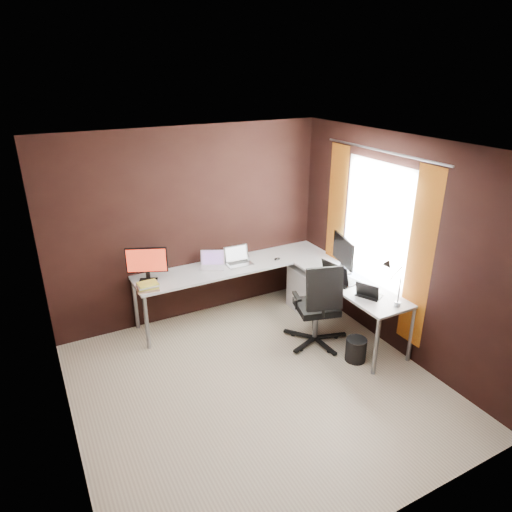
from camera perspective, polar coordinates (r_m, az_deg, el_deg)
The scene contains 15 objects.
room at distance 4.56m, azimuth 3.50°, elevation -1.54°, with size 3.60×3.60×2.50m.
desk at distance 5.80m, azimuth 2.62°, elevation -2.48°, with size 2.65×2.25×0.73m.
drawer_pedestal at distance 6.34m, azimuth 6.64°, elevation -4.11°, with size 0.42×0.50×0.60m, color white.
monitor_left at distance 5.60m, azimuth -13.50°, elevation -0.79°, with size 0.46×0.23×0.43m.
monitor_right at distance 5.79m, azimuth 10.86°, elevation 0.44°, with size 0.19×0.55×0.46m.
laptop_white at distance 5.93m, azimuth -5.46°, elevation -0.95°, with size 0.37×0.34×0.21m.
laptop_silver at distance 6.01m, azimuth -2.28°, elevation -0.47°, with size 0.35×0.26×0.22m.
laptop_black_big at distance 5.59m, azimuth 10.28°, elevation -2.63°, with size 0.35×0.45×0.27m.
laptop_black_small at distance 5.31m, azimuth 13.87°, elevation -4.56°, with size 0.29×0.33×0.18m.
book_stack at distance 5.47m, azimuth -13.36°, elevation -3.70°, with size 0.28×0.24×0.08m.
mouse_left at distance 5.54m, azimuth -12.43°, elevation -3.53°, with size 0.09×0.06×0.04m, color black.
mouse_corner at distance 6.12m, azimuth 2.66°, elevation -0.36°, with size 0.09×0.06×0.03m, color black.
desk_lamp at distance 5.07m, azimuth 16.64°, elevation -2.66°, with size 0.18×0.20×0.52m.
office_chair at distance 5.59m, azimuth 7.62°, elevation -7.94°, with size 0.61×0.63×1.08m.
wastebasket at distance 5.46m, azimuth 12.37°, elevation -11.36°, with size 0.24×0.24×0.27m, color black.
Camera 1 is at (-1.85, -3.47, 3.15)m, focal length 32.00 mm.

